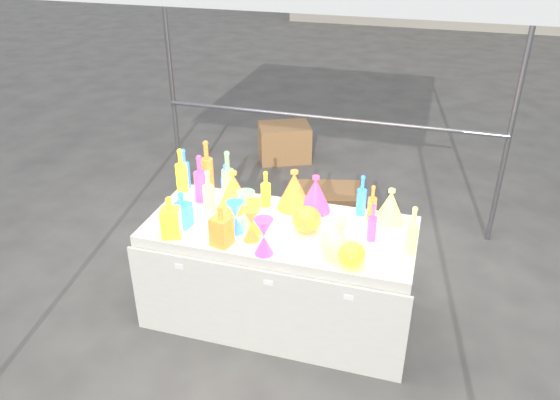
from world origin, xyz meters
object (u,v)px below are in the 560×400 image
(display_table, at_px, (280,273))
(lampshade_0, at_px, (234,190))
(bottle_0, at_px, (181,170))
(globe_0, at_px, (351,255))
(decanter_0, at_px, (170,217))
(hourglass_0, at_px, (251,225))
(cardboard_box_closed, at_px, (284,142))

(display_table, height_order, lampshade_0, lampshade_0)
(bottle_0, height_order, globe_0, bottle_0)
(display_table, height_order, bottle_0, bottle_0)
(decanter_0, bearing_deg, hourglass_0, -6.84)
(display_table, height_order, globe_0, globe_0)
(decanter_0, bearing_deg, bottle_0, 90.91)
(display_table, relative_size, bottle_0, 5.44)
(hourglass_0, bearing_deg, lampshade_0, 125.28)
(cardboard_box_closed, height_order, globe_0, globe_0)
(bottle_0, relative_size, hourglass_0, 1.54)
(hourglass_0, bearing_deg, decanter_0, -168.50)
(cardboard_box_closed, distance_m, bottle_0, 2.48)
(cardboard_box_closed, xyz_separation_m, lampshade_0, (0.36, -2.52, 0.68))
(globe_0, xyz_separation_m, lampshade_0, (-0.91, 0.45, 0.08))
(cardboard_box_closed, relative_size, hourglass_0, 2.63)
(display_table, height_order, decanter_0, decanter_0)
(cardboard_box_closed, xyz_separation_m, decanter_0, (0.10, -2.98, 0.68))
(hourglass_0, distance_m, globe_0, 0.67)
(display_table, xyz_separation_m, decanter_0, (-0.64, -0.30, 0.52))
(display_table, distance_m, lampshade_0, 0.66)
(decanter_0, bearing_deg, display_table, 7.03)
(display_table, distance_m, decanter_0, 0.88)
(display_table, distance_m, globe_0, 0.75)
(hourglass_0, bearing_deg, display_table, 57.10)
(display_table, xyz_separation_m, hourglass_0, (-0.13, -0.20, 0.49))
(hourglass_0, relative_size, lampshade_0, 0.77)
(cardboard_box_closed, distance_m, lampshade_0, 2.63)
(display_table, bearing_deg, lampshade_0, 157.52)
(cardboard_box_closed, bearing_deg, globe_0, -91.43)
(decanter_0, bearing_deg, cardboard_box_closed, 73.56)
(bottle_0, distance_m, globe_0, 1.51)
(globe_0, bearing_deg, lampshade_0, 153.61)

